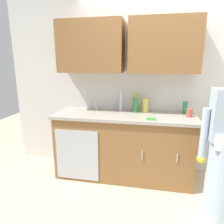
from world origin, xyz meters
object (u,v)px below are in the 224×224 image
(bottle_cleaner_spray, at_px, (135,105))
(bottle_water_tall, at_px, (145,105))
(sink, at_px, (88,113))
(knife_on_counter, at_px, (60,114))
(bottle_water_short, at_px, (121,101))
(bottle_dish_liquid, at_px, (185,108))
(bottle_soap, at_px, (135,102))
(cup_by_sink, at_px, (189,113))
(sponge, at_px, (151,119))

(bottle_cleaner_spray, xyz_separation_m, bottle_water_tall, (0.14, 0.03, -0.01))
(sink, bearing_deg, knife_on_counter, -153.96)
(sink, relative_size, bottle_water_short, 1.80)
(bottle_dish_liquid, height_order, bottle_soap, bottle_soap)
(bottle_dish_liquid, height_order, cup_by_sink, bottle_dish_liquid)
(sink, height_order, knife_on_counter, sink)
(bottle_dish_liquid, bearing_deg, bottle_soap, 176.64)
(bottle_water_short, xyz_separation_m, cup_by_sink, (0.94, -0.18, -0.08))
(bottle_water_short, height_order, sponge, bottle_water_short)
(bottle_water_tall, height_order, bottle_dish_liquid, bottle_water_tall)
(bottle_dish_liquid, bearing_deg, cup_by_sink, -80.71)
(sink, relative_size, cup_by_sink, 4.60)
(sink, height_order, cup_by_sink, sink)
(bottle_water_tall, height_order, bottle_soap, bottle_soap)
(knife_on_counter, bearing_deg, sink, 55.39)
(sink, distance_m, bottle_dish_liquid, 1.39)
(sponge, bearing_deg, bottle_soap, 117.28)
(sink, relative_size, sponge, 4.55)
(bottle_cleaner_spray, xyz_separation_m, bottle_dish_liquid, (0.69, 0.06, -0.02))
(sponge, bearing_deg, sink, 166.18)
(bottle_cleaner_spray, bearing_deg, bottle_dish_liquid, 4.61)
(sink, bearing_deg, cup_by_sink, 0.45)
(knife_on_counter, bearing_deg, bottle_water_short, 53.71)
(bottle_cleaner_spray, height_order, sponge, bottle_cleaner_spray)
(bottle_cleaner_spray, bearing_deg, cup_by_sink, -9.65)
(bottle_dish_liquid, distance_m, bottle_soap, 0.70)
(sink, relative_size, knife_on_counter, 2.08)
(bottle_soap, bearing_deg, bottle_cleaner_spray, -85.09)
(sink, bearing_deg, bottle_dish_liquid, 7.88)
(bottle_cleaner_spray, relative_size, bottle_water_tall, 1.09)
(bottle_water_tall, bearing_deg, bottle_dish_liquid, 2.21)
(bottle_cleaner_spray, relative_size, bottle_dish_liquid, 1.29)
(cup_by_sink, distance_m, knife_on_counter, 1.76)
(bottle_water_tall, bearing_deg, sink, -168.36)
(bottle_water_short, relative_size, cup_by_sink, 2.55)
(sink, xyz_separation_m, bottle_soap, (0.67, 0.23, 0.14))
(bottle_water_tall, bearing_deg, knife_on_counter, -163.81)
(bottle_water_tall, relative_size, bottle_dish_liquid, 1.19)
(sink, height_order, sponge, sink)
(bottle_water_short, xyz_separation_m, bottle_water_tall, (0.36, -0.03, -0.04))
(sink, distance_m, bottle_cleaner_spray, 0.70)
(sink, height_order, bottle_soap, sink)
(knife_on_counter, height_order, sponge, sponge)
(bottle_cleaner_spray, bearing_deg, bottle_soap, 94.91)
(sponge, bearing_deg, bottle_cleaner_spray, 122.33)
(bottle_cleaner_spray, height_order, knife_on_counter, bottle_cleaner_spray)
(bottle_water_tall, distance_m, cup_by_sink, 0.60)
(cup_by_sink, xyz_separation_m, sponge, (-0.50, -0.23, -0.04))
(bottle_cleaner_spray, bearing_deg, sponge, -57.67)
(bottle_dish_liquid, distance_m, knife_on_counter, 1.75)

